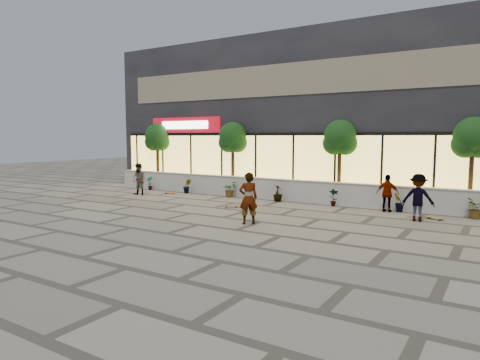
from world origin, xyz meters
The scene contains 21 objects.
ground centered at (0.00, 0.00, 0.00)m, with size 80.00×80.00×0.00m, color gray.
planter_wall centered at (0.00, 7.00, 0.52)m, with size 22.00×0.42×1.04m.
retail_building centered at (0.00, 12.49, 4.25)m, with size 24.00×9.17×8.50m.
shrub_a centered at (-8.50, 6.45, 0.41)m, with size 0.43×0.29×0.81m, color #123914.
shrub_b centered at (-5.70, 6.45, 0.41)m, with size 0.45×0.36×0.81m, color #123914.
shrub_c centered at (-2.90, 6.45, 0.41)m, with size 0.73×0.63×0.81m, color #123914.
shrub_d centered at (-0.10, 6.45, 0.41)m, with size 0.45×0.45×0.81m, color #123914.
shrub_e centered at (2.70, 6.45, 0.41)m, with size 0.43×0.29×0.81m, color #123914.
shrub_f centered at (5.50, 6.45, 0.41)m, with size 0.45×0.36×0.81m, color #123914.
shrub_g centered at (8.30, 6.45, 0.41)m, with size 0.73×0.63×0.81m, color #123914.
tree_west centered at (-9.00, 7.70, 2.99)m, with size 1.60×1.50×3.92m.
tree_midwest centered at (-3.50, 7.70, 2.99)m, with size 1.60×1.50×3.92m.
tree_mideast centered at (2.50, 7.70, 2.99)m, with size 1.60×1.50×3.92m.
tree_east centered at (8.00, 7.70, 2.99)m, with size 1.60×1.50×3.92m.
skater_center centered at (1.45, 1.07, 0.93)m, with size 0.68×0.45×1.86m, color white.
skater_left centered at (-7.36, 4.47, 0.85)m, with size 0.83×0.64×1.70m, color tan.
skater_right_near centered at (5.09, 6.21, 0.78)m, with size 0.92×0.38×1.56m, color silver.
skater_right_far centered at (6.50, 4.83, 0.88)m, with size 1.14×0.65×1.76m, color #98361B.
skateboard_center centered at (-1.00, 3.70, 0.07)m, with size 0.66×0.62×0.09m.
skateboard_left centered at (-6.31, 5.69, 0.08)m, with size 0.77×0.29×0.09m.
skateboard_right_near centered at (7.00, 5.49, 0.08)m, with size 0.77×0.50×0.09m.
Camera 1 is at (9.18, -11.88, 3.12)m, focal length 32.00 mm.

